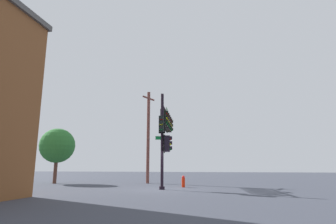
{
  "coord_description": "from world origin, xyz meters",
  "views": [
    {
      "loc": [
        -17.95,
        -4.22,
        1.47
      ],
      "look_at": [
        1.45,
        -0.1,
        5.49
      ],
      "focal_mm": 28.96,
      "sensor_mm": 36.0,
      "label": 1
    }
  ],
  "objects_px": {
    "signal_pole_assembly": "(166,126)",
    "tree_near": "(57,146)",
    "fire_hydrant": "(183,181)",
    "utility_pole": "(148,135)"
  },
  "relations": [
    {
      "from": "fire_hydrant",
      "to": "tree_near",
      "type": "bearing_deg",
      "value": 80.28
    },
    {
      "from": "fire_hydrant",
      "to": "tree_near",
      "type": "distance_m",
      "value": 12.5
    },
    {
      "from": "signal_pole_assembly",
      "to": "tree_near",
      "type": "distance_m",
      "value": 11.11
    },
    {
      "from": "signal_pole_assembly",
      "to": "utility_pole",
      "type": "height_order",
      "value": "utility_pole"
    },
    {
      "from": "utility_pole",
      "to": "fire_hydrant",
      "type": "height_order",
      "value": "utility_pole"
    },
    {
      "from": "signal_pole_assembly",
      "to": "tree_near",
      "type": "height_order",
      "value": "signal_pole_assembly"
    },
    {
      "from": "signal_pole_assembly",
      "to": "fire_hydrant",
      "type": "xyz_separation_m",
      "value": [
        0.46,
        -1.2,
        -4.05
      ]
    },
    {
      "from": "tree_near",
      "to": "signal_pole_assembly",
      "type": "bearing_deg",
      "value": -103.11
    },
    {
      "from": "signal_pole_assembly",
      "to": "tree_near",
      "type": "xyz_separation_m",
      "value": [
        2.51,
        10.76,
        -1.1
      ]
    },
    {
      "from": "signal_pole_assembly",
      "to": "utility_pole",
      "type": "bearing_deg",
      "value": 31.06
    }
  ]
}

